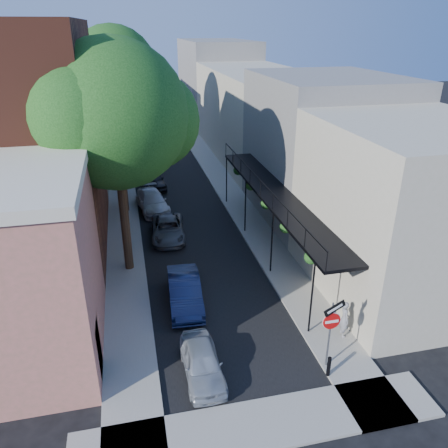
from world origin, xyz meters
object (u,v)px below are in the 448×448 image
parked_car_c (168,229)px  parked_car_e (152,179)px  oak_mid (122,106)px  parked_car_f (137,161)px  oak_near (124,117)px  parked_car_a (202,362)px  sign_post (331,324)px  oak_far (120,72)px  pedestrian (344,319)px  bollard (329,366)px  parked_car_b (185,291)px  parked_car_d (152,201)px

parked_car_c → parked_car_e: size_ratio=1.02×
oak_mid → parked_car_f: bearing=84.9°
oak_mid → oak_near: bearing=-89.6°
parked_car_a → sign_post: bearing=-9.1°
parked_car_c → oak_near: bearing=-118.7°
sign_post → oak_near: size_ratio=0.26×
oak_far → parked_car_e: size_ratio=2.90×
sign_post → oak_mid: size_ratio=0.29×
oak_far → parked_car_c: (1.95, -13.95, -7.68)m
parked_car_e → pedestrian: pedestrian is taller
parked_car_c → pedestrian: 12.38m
bollard → parked_car_f: size_ratio=0.20×
sign_post → oak_far: size_ratio=0.25×
pedestrian → parked_car_f: bearing=24.1°
parked_car_e → parked_car_f: size_ratio=1.01×
oak_near → parked_car_b: oak_near is taller
parked_car_c → parked_car_e: (-0.23, 9.15, 0.12)m
oak_far → parked_car_f: 7.66m
bollard → parked_car_d: 18.11m
parked_car_d → parked_car_f: (-0.56, 10.08, 0.03)m
oak_near → pedestrian: bearing=-44.5°
oak_far → pedestrian: size_ratio=7.42×
parked_car_c → parked_car_e: parked_car_e is taller
parked_car_b → parked_car_d: parked_car_b is taller
bollard → oak_mid: (-6.42, 17.73, 6.54)m
parked_car_c → parked_car_d: size_ratio=0.95×
oak_far → parked_car_f: bearing=42.0°
bollard → parked_car_d: parked_car_d is taller
oak_mid → parked_car_d: (1.43, -0.32, -6.41)m
parked_car_b → parked_car_c: size_ratio=0.98×
parked_car_b → parked_car_f: 21.77m
bollard → parked_car_b: parked_car_b is taller
parked_car_b → parked_car_a: bearing=-87.2°
parked_car_f → parked_car_e: bearing=-87.3°
bollard → pedestrian: bearing=51.5°
oak_near → parked_car_f: oak_near is taller
oak_far → parked_car_a: oak_far is taller
parked_car_b → parked_car_c: parked_car_b is taller
sign_post → parked_car_d: 17.76m
oak_mid → parked_car_e: bearing=67.1°
parked_car_e → pedestrian: (6.19, -20.00, 0.22)m
oak_far → sign_post: bearing=-76.1°
parked_car_d → parked_car_c: bearing=-90.2°
bollard → parked_car_e: 22.45m
parked_car_b → parked_car_f: parked_car_b is taller
oak_mid → parked_car_f: oak_mid is taller
parked_car_d → parked_car_e: bearing=78.0°
oak_mid → parked_car_a: size_ratio=3.03×
oak_near → sign_post: bearing=-54.9°
oak_far → parked_car_a: size_ratio=3.54×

